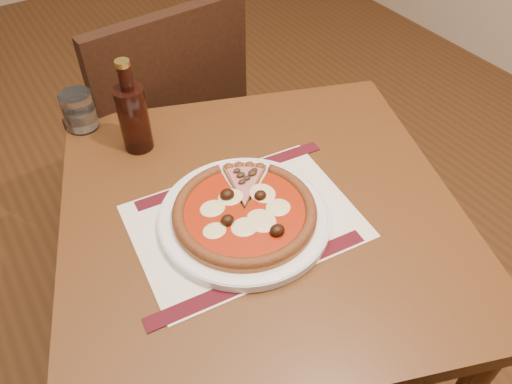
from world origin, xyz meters
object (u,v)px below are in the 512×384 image
table (261,240)px  bottle (133,116)px  pizza (245,211)px  plate (245,218)px  water_glass (79,111)px  chair_far (163,126)px

table → bottle: size_ratio=4.61×
pizza → table: bearing=15.2°
plate → water_glass: size_ratio=3.67×
bottle → chair_far: bearing=60.4°
table → chair_far: bearing=86.1°
chair_far → pizza: bearing=78.0°
plate → chair_far: bearing=82.0°
plate → bottle: (-0.08, 0.33, 0.08)m
table → plate: (-0.05, -0.01, 0.11)m
table → bottle: (-0.13, 0.32, 0.19)m
chair_far → bottle: 0.46m
pizza → bottle: bottle is taller
table → chair_far: size_ratio=1.08×
chair_far → plate: 0.68m
table → water_glass: water_glass is taller
chair_far → bottle: size_ratio=4.27×
plate → pizza: pizza is taller
pizza → bottle: bearing=104.0°
table → water_glass: 0.53m
bottle → table: bearing=-67.8°
plate → water_glass: water_glass is taller
table → pizza: bearing=-164.8°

